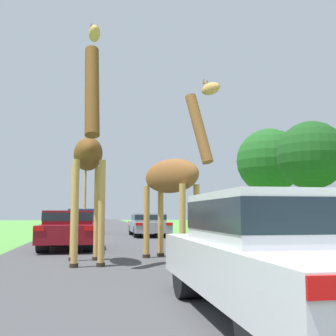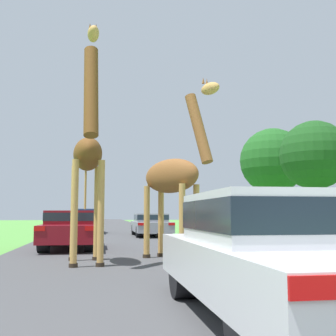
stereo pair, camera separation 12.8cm
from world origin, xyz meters
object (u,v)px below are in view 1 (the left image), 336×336
(car_queue_right, at_px, (69,228))
(tree_left_edge, at_px, (269,161))
(car_lead_maroon, at_px, (283,251))
(car_queue_left, at_px, (148,224))
(tree_mid_field, at_px, (311,156))
(car_far_ahead, at_px, (83,220))
(giraffe_companion, at_px, (88,152))
(giraffe_near_road, at_px, (175,176))

(car_queue_right, distance_m, tree_left_edge, 21.20)
(car_lead_maroon, bearing_deg, car_queue_right, 106.05)
(car_queue_left, xyz_separation_m, tree_mid_field, (9.77, 0.63, 3.92))
(car_lead_maroon, xyz_separation_m, car_far_ahead, (-2.81, 21.74, 0.01))
(car_lead_maroon, distance_m, car_queue_right, 10.59)
(giraffe_companion, bearing_deg, car_queue_right, -85.95)
(giraffe_companion, height_order, tree_mid_field, tree_mid_field)
(tree_left_edge, relative_size, tree_mid_field, 1.15)
(car_queue_right, relative_size, car_queue_left, 0.95)
(car_far_ahead, bearing_deg, car_queue_right, -90.60)
(tree_left_edge, bearing_deg, giraffe_companion, -123.51)
(car_queue_right, relative_size, car_far_ahead, 1.09)
(car_queue_right, bearing_deg, giraffe_companion, -81.73)
(giraffe_near_road, height_order, car_queue_right, giraffe_near_road)
(car_lead_maroon, relative_size, car_queue_right, 1.04)
(car_lead_maroon, height_order, tree_mid_field, tree_mid_field)
(car_lead_maroon, relative_size, car_far_ahead, 1.13)
(giraffe_companion, distance_m, tree_mid_field, 18.15)
(car_queue_right, height_order, tree_left_edge, tree_left_edge)
(giraffe_near_road, xyz_separation_m, car_queue_right, (-2.89, 3.90, -1.46))
(giraffe_near_road, bearing_deg, tree_left_edge, -153.34)
(giraffe_near_road, relative_size, car_far_ahead, 1.11)
(car_queue_left, xyz_separation_m, tree_left_edge, (10.27, 7.84, 4.51))
(car_queue_left, distance_m, tree_left_edge, 13.69)
(car_far_ahead, bearing_deg, giraffe_near_road, -79.86)
(car_queue_left, bearing_deg, tree_left_edge, 37.33)
(car_far_ahead, relative_size, tree_mid_field, 0.62)
(car_lead_maroon, distance_m, tree_left_edge, 28.15)
(car_queue_left, bearing_deg, car_far_ahead, 131.10)
(car_lead_maroon, distance_m, car_queue_left, 17.73)
(car_lead_maroon, bearing_deg, car_queue_left, 87.71)
(car_far_ahead, xyz_separation_m, tree_left_edge, (13.79, 3.81, 4.38))
(car_lead_maroon, relative_size, tree_left_edge, 0.60)
(giraffe_near_road, bearing_deg, tree_mid_field, -164.67)
(car_far_ahead, bearing_deg, tree_left_edge, 15.44)
(car_queue_right, xyz_separation_m, tree_left_edge, (13.91, 15.37, 4.46))
(giraffe_companion, relative_size, tree_mid_field, 0.80)
(car_far_ahead, height_order, tree_mid_field, tree_mid_field)
(car_lead_maroon, xyz_separation_m, tree_mid_field, (10.48, 18.34, 3.81))
(car_far_ahead, height_order, tree_left_edge, tree_left_edge)
(car_lead_maroon, relative_size, tree_mid_field, 0.70)
(giraffe_companion, height_order, tree_left_edge, tree_left_edge)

